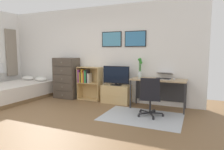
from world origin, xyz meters
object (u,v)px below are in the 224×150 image
laptop (164,76)px  television (116,76)px  bookshelf (88,80)px  desk (159,84)px  computer_mouse (174,79)px  tv_stand (116,94)px  office_chair (150,96)px  bed (16,91)px  bamboo_vase (140,67)px  wine_glass (139,73)px  dresser (66,78)px

laptop → television: bearing=-175.0°
bookshelf → television: size_ratio=1.29×
desk → computer_mouse: 0.40m
desk → laptop: bearing=21.3°
tv_stand → office_chair: bearing=-36.0°
bed → bamboo_vase: size_ratio=4.02×
television → bamboo_vase: (0.64, 0.10, 0.27)m
office_chair → wine_glass: 0.86m
dresser → computer_mouse: dresser is taller
bookshelf → television: 0.95m
bed → office_chair: size_ratio=2.36×
computer_mouse → bamboo_vase: 0.94m
dresser → office_chair: bearing=-16.1°
desk → computer_mouse: size_ratio=12.73×
dresser → bamboo_vase: size_ratio=2.43×
computer_mouse → bamboo_vase: (-0.88, 0.17, 0.27)m
bookshelf → tv_stand: 0.99m
office_chair → bamboo_vase: bearing=109.0°
bookshelf → bamboo_vase: 1.63m
laptop → bamboo_vase: bearing=178.2°
television → office_chair: bearing=-35.2°
office_chair → wine_glass: bearing=114.7°
bed → dresser: bearing=33.6°
dresser → bamboo_vase: 2.32m
desk → office_chair: size_ratio=1.54×
wine_glass → bed: bearing=-170.3°
office_chair → wine_glass: wine_glass is taller
wine_glass → desk: bearing=20.0°
television → wine_glass: size_ratio=4.17×
tv_stand → desk: desk is taller
computer_mouse → bamboo_vase: bearing=169.1°
bed → dresser: dresser is taller
desk → office_chair: 0.81m
office_chair → bookshelf: bearing=148.1°
bed → office_chair: 4.02m
dresser → television: dresser is taller
dresser → television: 1.65m
dresser → bookshelf: 0.71m
dresser → tv_stand: (1.64, 0.02, -0.36)m
bookshelf → laptop: (2.19, -0.02, 0.24)m
tv_stand → laptop: laptop is taller
bed → television: bearing=16.8°
computer_mouse → office_chair: bearing=-119.4°
bookshelf → office_chair: 2.22m
bookshelf → laptop: 2.21m
bed → wine_glass: size_ratio=11.27×
office_chair → laptop: size_ratio=2.03×
dresser → television: size_ratio=1.63×
office_chair → desk: bearing=78.0°
bed → wine_glass: (3.59, 0.61, 0.63)m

